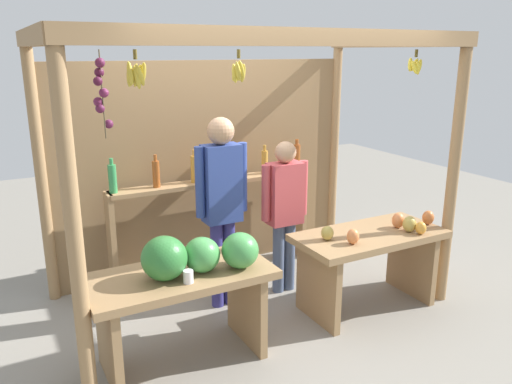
% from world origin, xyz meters
% --- Properties ---
extents(ground_plane, '(12.00, 12.00, 0.00)m').
position_xyz_m(ground_plane, '(0.00, 0.00, 0.00)').
color(ground_plane, gray).
rests_on(ground_plane, ground).
extents(market_stall, '(3.29, 1.83, 2.38)m').
position_xyz_m(market_stall, '(-0.01, 0.42, 1.37)').
color(market_stall, '#99754C').
rests_on(market_stall, ground).
extents(fruit_counter_left, '(1.33, 0.64, 1.02)m').
position_xyz_m(fruit_counter_left, '(-0.83, -0.67, 0.65)').
color(fruit_counter_left, '#99754C').
rests_on(fruit_counter_left, ground).
extents(fruit_counter_right, '(1.33, 0.64, 0.85)m').
position_xyz_m(fruit_counter_right, '(0.89, -0.65, 0.53)').
color(fruit_counter_right, '#99754C').
rests_on(fruit_counter_right, ground).
extents(bottle_shelf_unit, '(2.11, 0.22, 1.36)m').
position_xyz_m(bottle_shelf_unit, '(-0.04, 0.64, 0.81)').
color(bottle_shelf_unit, '#99754C').
rests_on(bottle_shelf_unit, ground).
extents(vendor_man, '(0.48, 0.23, 1.71)m').
position_xyz_m(vendor_man, '(-0.24, 0.00, 1.03)').
color(vendor_man, navy).
rests_on(vendor_man, ground).
extents(vendor_woman, '(0.48, 0.20, 1.45)m').
position_xyz_m(vendor_woman, '(0.39, -0.01, 0.86)').
color(vendor_woman, '#4A5978').
rests_on(vendor_woman, ground).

